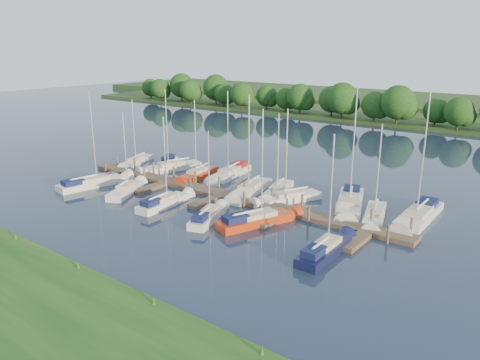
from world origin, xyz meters
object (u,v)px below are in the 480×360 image
Objects in this scene: sailboat_n_5 at (250,191)px; sailboat_s_2 at (164,203)px; dock at (220,196)px; sailboat_n_0 at (137,162)px; motorboat at (168,162)px.

sailboat_s_2 is (-4.28, -8.44, 0.05)m from sailboat_n_5.
dock is 4.34× the size of sailboat_s_2.
dock is 4.52× the size of sailboat_n_0.
motorboat is 16.86m from sailboat_s_2.
dock is at bearing 52.44° from sailboat_n_5.
sailboat_s_2 is at bearing -118.29° from dock.
sailboat_n_0 is (-18.14, 4.54, 0.07)m from dock.
motorboat is (3.54, 2.31, 0.06)m from sailboat_n_0.
sailboat_s_2 is at bearing 127.39° from sailboat_n_0.
motorboat is at bearing 130.45° from sailboat_s_2.
sailboat_n_0 is 0.96× the size of sailboat_s_2.
dock is at bearing 57.74° from sailboat_s_2.
sailboat_n_5 is at bearing 65.51° from dock.
sailboat_n_0 is 18.17m from sailboat_s_2.
sailboat_n_0 is 4.23m from motorboat.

